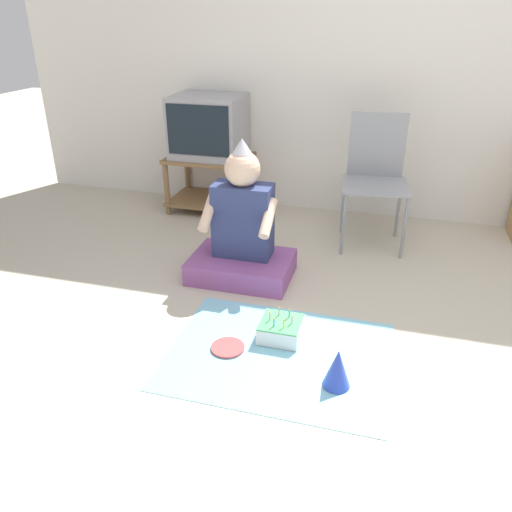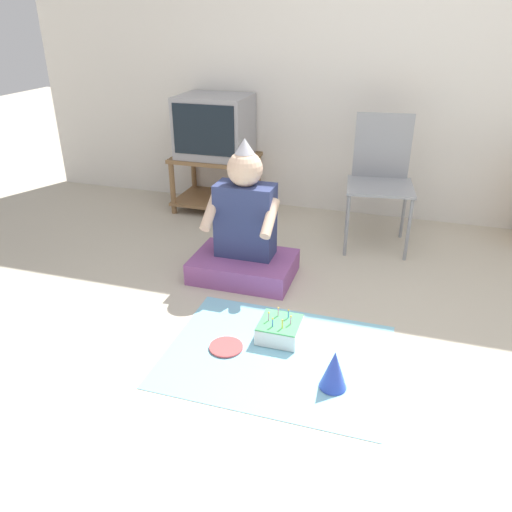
{
  "view_description": "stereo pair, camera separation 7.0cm",
  "coord_description": "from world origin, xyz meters",
  "px_view_note": "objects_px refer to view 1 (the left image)",
  "views": [
    {
      "loc": [
        -0.0,
        -1.95,
        1.55
      ],
      "look_at": [
        -0.66,
        0.4,
        0.35
      ],
      "focal_mm": 35.0,
      "sensor_mm": 36.0,
      "label": 1
    },
    {
      "loc": [
        0.07,
        -1.93,
        1.55
      ],
      "look_at": [
        -0.66,
        0.4,
        0.35
      ],
      "focal_mm": 35.0,
      "sensor_mm": 36.0,
      "label": 2
    }
  ],
  "objects_px": {
    "birthday_cake": "(281,329)",
    "tv": "(209,126)",
    "party_hat_blue": "(338,368)",
    "paper_plate": "(228,347)",
    "folding_chair": "(376,171)",
    "person_seated": "(242,236)"
  },
  "relations": [
    {
      "from": "birthday_cake",
      "to": "paper_plate",
      "type": "bearing_deg",
      "value": -144.18
    },
    {
      "from": "paper_plate",
      "to": "person_seated",
      "type": "bearing_deg",
      "value": 101.53
    },
    {
      "from": "folding_chair",
      "to": "party_hat_blue",
      "type": "height_order",
      "value": "folding_chair"
    },
    {
      "from": "folding_chair",
      "to": "paper_plate",
      "type": "relative_size",
      "value": 5.32
    },
    {
      "from": "party_hat_blue",
      "to": "paper_plate",
      "type": "bearing_deg",
      "value": 167.15
    },
    {
      "from": "party_hat_blue",
      "to": "paper_plate",
      "type": "height_order",
      "value": "party_hat_blue"
    },
    {
      "from": "party_hat_blue",
      "to": "birthday_cake",
      "type": "bearing_deg",
      "value": 137.77
    },
    {
      "from": "tv",
      "to": "party_hat_blue",
      "type": "distance_m",
      "value": 2.5
    },
    {
      "from": "birthday_cake",
      "to": "folding_chair",
      "type": "bearing_deg",
      "value": 75.89
    },
    {
      "from": "person_seated",
      "to": "paper_plate",
      "type": "distance_m",
      "value": 0.85
    },
    {
      "from": "tv",
      "to": "paper_plate",
      "type": "relative_size",
      "value": 3.27
    },
    {
      "from": "party_hat_blue",
      "to": "paper_plate",
      "type": "relative_size",
      "value": 1.12
    },
    {
      "from": "tv",
      "to": "paper_plate",
      "type": "bearing_deg",
      "value": -67.57
    },
    {
      "from": "party_hat_blue",
      "to": "tv",
      "type": "bearing_deg",
      "value": 123.77
    },
    {
      "from": "folding_chair",
      "to": "person_seated",
      "type": "xyz_separation_m",
      "value": [
        -0.75,
        -0.8,
        -0.25
      ]
    },
    {
      "from": "person_seated",
      "to": "birthday_cake",
      "type": "bearing_deg",
      "value": -57.1
    },
    {
      "from": "person_seated",
      "to": "party_hat_blue",
      "type": "bearing_deg",
      "value": -51.47
    },
    {
      "from": "tv",
      "to": "paper_plate",
      "type": "height_order",
      "value": "tv"
    },
    {
      "from": "birthday_cake",
      "to": "party_hat_blue",
      "type": "xyz_separation_m",
      "value": [
        0.33,
        -0.3,
        0.05
      ]
    },
    {
      "from": "birthday_cake",
      "to": "tv",
      "type": "bearing_deg",
      "value": 120.65
    },
    {
      "from": "tv",
      "to": "folding_chair",
      "type": "xyz_separation_m",
      "value": [
        1.37,
        -0.3,
        -0.18
      ]
    },
    {
      "from": "folding_chair",
      "to": "paper_plate",
      "type": "bearing_deg",
      "value": -110.5
    }
  ]
}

